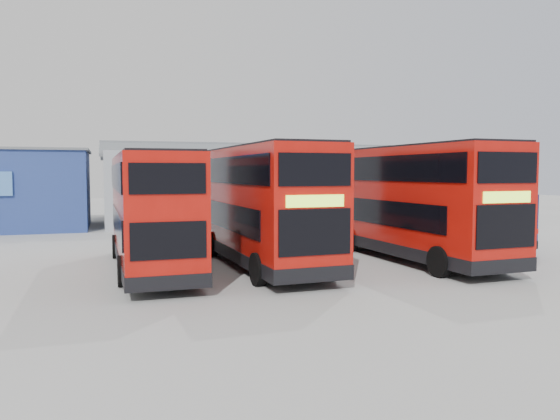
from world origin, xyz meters
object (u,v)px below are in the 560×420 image
object	(u,v)px
maintenance_shed	(302,185)
single_decker_blue	(439,218)
double_decker_left	(151,213)
double_decker_right	(409,203)
double_decker_centre	(259,207)

from	to	relation	value
maintenance_shed	single_decker_blue	size ratio (longest dim) A/B	3.01
double_decker_left	double_decker_right	bearing A→B (deg)	176.74
double_decker_centre	double_decker_left	bearing A→B (deg)	178.21
maintenance_shed	double_decker_centre	size ratio (longest dim) A/B	2.75
maintenance_shed	double_decker_centre	xyz separation A→B (m)	(-9.15, -20.15, -0.29)
double_decker_right	single_decker_blue	bearing A→B (deg)	40.61
maintenance_shed	double_decker_centre	world-z (taller)	maintenance_shed
double_decker_right	single_decker_blue	size ratio (longest dim) A/B	1.12
double_decker_centre	double_decker_right	distance (m)	6.43
maintenance_shed	double_decker_left	world-z (taller)	maintenance_shed
double_decker_left	maintenance_shed	bearing A→B (deg)	-124.23
maintenance_shed	double_decker_centre	distance (m)	22.14
single_decker_blue	double_decker_right	bearing A→B (deg)	33.95
double_decker_right	maintenance_shed	bearing A→B (deg)	79.84
double_decker_centre	double_decker_right	size ratio (longest dim) A/B	0.98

